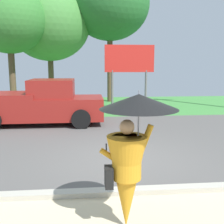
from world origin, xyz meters
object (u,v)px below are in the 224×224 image
at_px(roadside_billboard, 129,63).
at_px(tree_right_mid, 110,4).
at_px(pickup_truck, 41,104).
at_px(tree_left_far, 49,23).
at_px(monk_pedestrian, 130,155).
at_px(tree_center_back, 9,20).

bearing_deg(roadside_billboard, tree_right_mid, 98.97).
height_order(pickup_truck, roadside_billboard, roadside_billboard).
bearing_deg(tree_right_mid, tree_left_far, 179.51).
bearing_deg(monk_pedestrian, tree_center_back, 114.36).
distance_m(monk_pedestrian, tree_right_mid, 15.59).
distance_m(tree_left_far, tree_center_back, 2.97).
xyz_separation_m(pickup_truck, tree_center_back, (-2.33, 4.68, 4.08)).
height_order(pickup_truck, tree_right_mid, tree_right_mid).
height_order(monk_pedestrian, tree_left_far, tree_left_far).
relative_size(roadside_billboard, tree_center_back, 0.51).
relative_size(pickup_truck, tree_center_back, 0.76).
relative_size(tree_left_far, tree_right_mid, 0.86).
distance_m(pickup_truck, tree_center_back, 6.63).
distance_m(roadside_billboard, tree_center_back, 7.19).
bearing_deg(tree_left_far, monk_pedestrian, -78.68).
bearing_deg(tree_center_back, monk_pedestrian, -68.67).
relative_size(pickup_truck, roadside_billboard, 1.49).
bearing_deg(roadside_billboard, monk_pedestrian, -98.87).
height_order(roadside_billboard, tree_left_far, tree_left_far).
bearing_deg(tree_right_mid, monk_pedestrian, -93.80).
relative_size(roadside_billboard, tree_left_far, 0.47).
xyz_separation_m(roadside_billboard, tree_left_far, (-4.58, 4.23, 2.56)).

